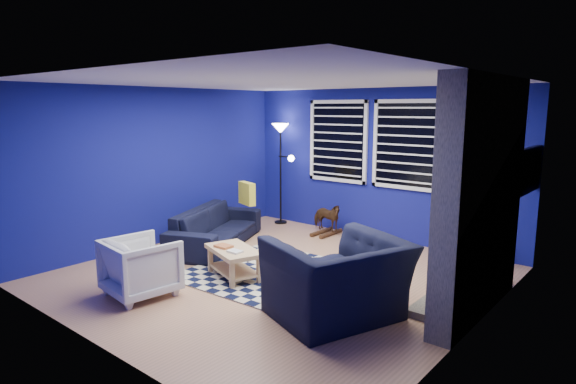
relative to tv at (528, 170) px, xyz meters
The scene contains 18 objects.
floor 3.46m from the tv, 140.73° to the right, with size 5.00×5.00×0.00m, color tan.
ceiling 3.35m from the tv, 140.73° to the right, with size 5.00×5.00×0.00m, color white.
wall_back 2.50m from the tv, 168.45° to the left, with size 5.00×5.00×0.00m, color navy.
wall_left 5.34m from the tv, 157.98° to the right, with size 5.00×5.00×0.00m, color navy.
wall_right 2.01m from the tv, 88.45° to the right, with size 5.00×5.00×0.00m, color navy.
fireplace 1.52m from the tv, 93.32° to the right, with size 0.65×2.00×2.50m.
window_left 3.24m from the tv, behind, with size 1.17×0.06×1.42m.
window_right 1.96m from the tv, 166.32° to the left, with size 1.17×0.06×1.42m.
tv is the anchor object (origin of this frame).
rug 3.36m from the tv, 139.65° to the right, with size 2.50×2.00×0.02m, color black.
sofa 4.56m from the tv, 159.25° to the right, with size 0.80×2.06×0.60m, color black.
armchair_big 2.99m from the tv, 113.63° to the right, with size 1.13×1.30×0.84m, color black.
armchair_bent 4.91m from the tv, 132.70° to the right, with size 0.74×0.76×0.69m, color gray.
rocking_horse 3.34m from the tv, behind, with size 0.58×0.26×0.49m, color #462B16.
coffee_table 3.90m from the tv, 139.32° to the right, with size 0.94×0.73×0.42m.
cabinet 1.42m from the tv, 164.57° to the left, with size 0.66×0.55×0.56m.
floor_lamp 4.32m from the tv, behind, with size 0.51×0.32×1.89m.
throw_pillow 4.16m from the tv, 165.84° to the right, with size 0.39×0.12×0.37m, color gold.
Camera 1 is at (3.95, -4.57, 2.18)m, focal length 30.00 mm.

